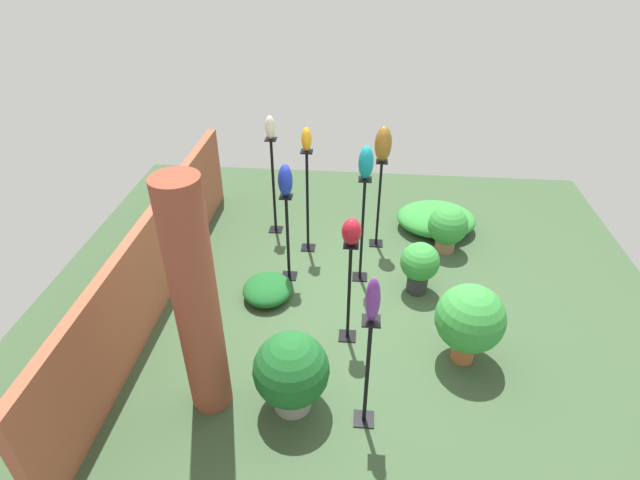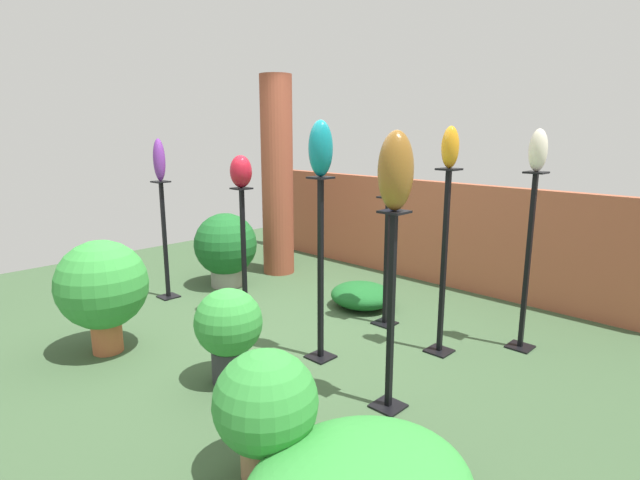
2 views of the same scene
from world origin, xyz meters
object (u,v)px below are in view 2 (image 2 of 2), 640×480
Objects in this scene: pedestal_teal at (321,277)px; pedestal_amber at (443,270)px; art_vase_ruby at (241,171)px; art_vase_ivory at (538,150)px; art_vase_teal at (321,148)px; art_vase_bronze at (396,171)px; art_vase_amber at (450,147)px; brick_pillar at (277,177)px; pedestal_violet at (165,245)px; pedestal_cobalt at (386,267)px; pedestal_ruby at (244,260)px; pedestal_ivory at (527,269)px; potted_plant_front_left at (226,246)px; potted_plant_mid_right at (266,407)px; art_vase_cobalt at (389,173)px; potted_plant_walkway_edge at (229,328)px; pedestal_bronze at (391,321)px; potted_plant_mid_left at (102,287)px; art_vase_violet at (159,160)px.

pedestal_amber reaches higher than pedestal_teal.
art_vase_ivory is at bearing 28.43° from art_vase_ruby.
art_vase_teal reaches higher than art_vase_bronze.
pedestal_amber is at bearing 0.00° from art_vase_amber.
art_vase_amber is at bearing -13.40° from brick_pillar.
art_vase_ruby is at bearing 10.60° from pedestal_violet.
pedestal_cobalt is 1.64m from art_vase_ruby.
pedestal_ruby is at bearing 174.17° from pedestal_teal.
art_vase_teal is (2.17, -1.45, 0.45)m from brick_pillar.
pedestal_ivory reaches higher than potted_plant_front_left.
pedestal_amber is at bearing 101.78° from art_vase_bronze.
art_vase_bronze reaches higher than pedestal_ivory.
potted_plant_mid_right is (0.78, -1.22, -0.29)m from pedestal_teal.
art_vase_cobalt is at bearing 93.83° from art_vase_teal.
pedestal_cobalt is 1.41× the size of potted_plant_front_left.
brick_pillar is at bearing 131.68° from potted_plant_walkway_edge.
pedestal_bronze is at bearing -9.60° from pedestal_ruby.
pedestal_ivory is (1.17, 0.38, 0.13)m from pedestal_cobalt.
art_vase_teal is 1.18m from art_vase_ruby.
art_vase_ruby is at bearing 145.23° from potted_plant_mid_right.
art_vase_ruby is 1.50m from potted_plant_front_left.
potted_plant_mid_right is at bearing -94.23° from art_vase_bronze.
pedestal_cobalt is at bearing -162.02° from pedestal_ivory.
potted_plant_mid_right is (-0.32, -2.56, -1.28)m from art_vase_ivory.
art_vase_ivory is (1.10, 1.34, 0.99)m from pedestal_teal.
potted_plant_mid_left is (-1.31, -2.13, 0.00)m from pedestal_cobalt.
art_vase_teal is at bearing -5.83° from pedestal_ruby.
art_vase_cobalt is at bearing 25.38° from art_vase_violet.
art_vase_ruby is 1.57m from potted_plant_mid_left.
art_vase_teal reaches higher than pedestal_amber.
art_vase_teal is 0.86× the size of art_vase_bronze.
pedestal_cobalt is at bearing 9.05° from potted_plant_front_left.
pedestal_teal is 1.26m from art_vase_bronze.
art_vase_teal is at bearing -5.83° from art_vase_ruby.
art_vase_teal is 0.89m from art_vase_bronze.
potted_plant_walkway_edge is at bearing -94.97° from pedestal_cobalt.
art_vase_amber reaches higher than pedestal_violet.
potted_plant_walkway_edge is (-1.06, -0.53, -0.20)m from pedestal_bronze.
art_vase_amber is 3.02m from potted_plant_mid_left.
art_vase_violet is at bearing 162.53° from potted_plant_walkway_edge.
potted_plant_front_left is at bearing 164.39° from pedestal_bronze.
potted_plant_walkway_edge is 0.74× the size of potted_plant_mid_left.
pedestal_cobalt is 1.50m from pedestal_bronze.
pedestal_ivory is at bearing 0.00° from art_vase_ivory.
art_vase_bronze is 0.69× the size of potted_plant_walkway_edge.
pedestal_teal is 1.23m from art_vase_cobalt.
brick_pillar is at bearing 127.32° from art_vase_ruby.
pedestal_cobalt reaches higher than potted_plant_mid_left.
pedestal_cobalt is at bearing -13.07° from brick_pillar.
pedestal_ruby is (1.13, 0.21, 0.00)m from pedestal_violet.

